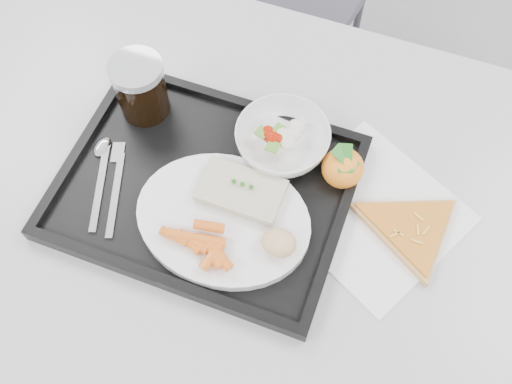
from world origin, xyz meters
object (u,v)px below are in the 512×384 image
object	(u,v)px
salad_bowl	(282,140)
cola_glass	(141,87)
dinner_plate	(223,219)
tangerine	(343,168)
pizza_slice	(410,229)
table	(237,205)
tray	(206,188)

from	to	relation	value
salad_bowl	cola_glass	xyz separation A→B (m)	(-0.24, -0.00, 0.03)
dinner_plate	salad_bowl	distance (m)	0.16
salad_bowl	tangerine	world-z (taller)	tangerine
pizza_slice	table	bearing A→B (deg)	-175.85
cola_glass	tangerine	world-z (taller)	cola_glass
table	dinner_plate	world-z (taller)	dinner_plate
table	tangerine	size ratio (longest dim) A/B	15.67
tangerine	pizza_slice	xyz separation A→B (m)	(0.13, -0.05, -0.02)
table	tangerine	distance (m)	0.20
tangerine	dinner_plate	bearing A→B (deg)	-135.41
cola_glass	pizza_slice	distance (m)	0.48
tangerine	pizza_slice	bearing A→B (deg)	-22.58
salad_bowl	tangerine	xyz separation A→B (m)	(0.11, -0.01, -0.00)
dinner_plate	tangerine	distance (m)	0.20
table	tray	bearing A→B (deg)	-151.64
tray	tangerine	world-z (taller)	tangerine
tray	pizza_slice	world-z (taller)	tray
table	salad_bowl	distance (m)	0.14
cola_glass	pizza_slice	bearing A→B (deg)	-7.41
table	tangerine	bearing A→B (deg)	25.43
dinner_plate	salad_bowl	size ratio (longest dim) A/B	1.78
dinner_plate	tangerine	xyz separation A→B (m)	(0.15, 0.14, 0.01)
cola_glass	tangerine	xyz separation A→B (m)	(0.35, -0.01, -0.04)
dinner_plate	tangerine	world-z (taller)	tangerine
dinner_plate	pizza_slice	xyz separation A→B (m)	(0.27, 0.09, -0.01)
dinner_plate	cola_glass	world-z (taller)	cola_glass
dinner_plate	pizza_slice	bearing A→B (deg)	18.46
tray	dinner_plate	xyz separation A→B (m)	(0.05, -0.05, 0.02)
tray	salad_bowl	bearing A→B (deg)	50.65
salad_bowl	pizza_slice	size ratio (longest dim) A/B	0.69
tangerine	pizza_slice	size ratio (longest dim) A/B	0.35
tray	salad_bowl	distance (m)	0.15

